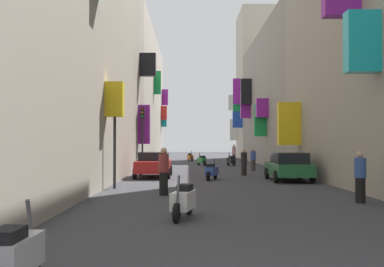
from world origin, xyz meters
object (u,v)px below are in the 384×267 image
object	(u,v)px
parked_car_green	(289,166)
pedestrian_mid_street	(164,171)
scooter_blue	(212,171)
traffic_light_near_corner	(115,122)
scooter_green	(202,160)
pedestrian_far_away	(360,177)
traffic_light_far_corner	(142,128)
scooter_white	(183,200)
pedestrian_crossing	(234,154)
pedestrian_near_left	(253,160)
scooter_orange	(190,157)
pedestrian_near_right	(244,162)
scooter_black	(231,160)
parked_car_red	(154,164)
scooter_silver	(14,256)

from	to	relation	value
parked_car_green	pedestrian_mid_street	bearing A→B (deg)	-132.76
scooter_blue	traffic_light_near_corner	distance (m)	6.75
scooter_green	pedestrian_far_away	bearing A→B (deg)	-80.07
scooter_green	traffic_light_near_corner	bearing A→B (deg)	-101.91
traffic_light_near_corner	traffic_light_far_corner	world-z (taller)	traffic_light_far_corner
scooter_white	pedestrian_far_away	bearing A→B (deg)	28.03
pedestrian_crossing	pedestrian_near_left	xyz separation A→B (m)	(0.07, -12.70, -0.12)
scooter_orange	pedestrian_near_left	world-z (taller)	pedestrian_near_left
traffic_light_near_corner	pedestrian_near_right	bearing A→B (deg)	51.45
scooter_black	traffic_light_near_corner	xyz separation A→B (m)	(-6.75, -19.77, 2.36)
parked_car_red	pedestrian_near_left	size ratio (longest dim) A/B	2.78
scooter_black	pedestrian_far_away	bearing A→B (deg)	-85.62
pedestrian_near_right	scooter_black	bearing A→B (deg)	88.47
pedestrian_far_away	traffic_light_near_corner	size ratio (longest dim) A/B	0.40
parked_car_green	parked_car_red	xyz separation A→B (m)	(-7.08, 2.81, -0.00)
traffic_light_near_corner	pedestrian_crossing	bearing A→B (deg)	73.26
pedestrian_far_away	traffic_light_far_corner	bearing A→B (deg)	117.34
pedestrian_near_left	traffic_light_far_corner	size ratio (longest dim) A/B	0.36
parked_car_green	pedestrian_near_right	distance (m)	4.48
scooter_black	traffic_light_far_corner	size ratio (longest dim) A/B	0.40
pedestrian_near_right	scooter_silver	bearing A→B (deg)	-104.47
parked_car_red	pedestrian_far_away	distance (m)	13.75
pedestrian_far_away	parked_car_green	bearing A→B (deg)	92.67
scooter_black	pedestrian_near_right	bearing A→B (deg)	-91.53
parked_car_green	traffic_light_near_corner	bearing A→B (deg)	-154.18
scooter_green	pedestrian_crossing	distance (m)	5.77
scooter_silver	scooter_green	distance (m)	33.92
scooter_green	scooter_silver	bearing A→B (deg)	-95.75
pedestrian_near_left	traffic_light_near_corner	distance (m)	14.55
scooter_silver	scooter_blue	xyz separation A→B (m)	(3.47, 18.14, 0.00)
pedestrian_far_away	scooter_black	bearing A→B (deg)	94.38
pedestrian_near_right	traffic_light_far_corner	distance (m)	7.86
scooter_white	pedestrian_crossing	xyz separation A→B (m)	(4.52, 32.71, 0.44)
pedestrian_far_away	traffic_light_far_corner	world-z (taller)	traffic_light_far_corner
scooter_silver	scooter_blue	distance (m)	18.47
pedestrian_near_left	parked_car_green	bearing A→B (deg)	-85.48
scooter_white	scooter_blue	bearing A→B (deg)	83.79
parked_car_green	scooter_blue	distance (m)	3.95
scooter_green	pedestrian_far_away	distance (m)	25.34
scooter_silver	traffic_light_near_corner	distance (m)	13.77
scooter_silver	pedestrian_far_away	world-z (taller)	pedestrian_far_away
pedestrian_crossing	pedestrian_near_left	distance (m)	12.70
parked_car_green	scooter_silver	size ratio (longest dim) A/B	2.10
parked_car_green	pedestrian_far_away	size ratio (longest dim) A/B	2.40
parked_car_red	pedestrian_crossing	bearing A→B (deg)	70.71
pedestrian_mid_street	scooter_green	bearing A→B (deg)	84.84
pedestrian_crossing	scooter_black	bearing A→B (deg)	-98.24
traffic_light_far_corner	scooter_green	bearing A→B (deg)	62.49
scooter_blue	pedestrian_near_left	size ratio (longest dim) A/B	1.18
scooter_silver	scooter_orange	bearing A→B (deg)	86.73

